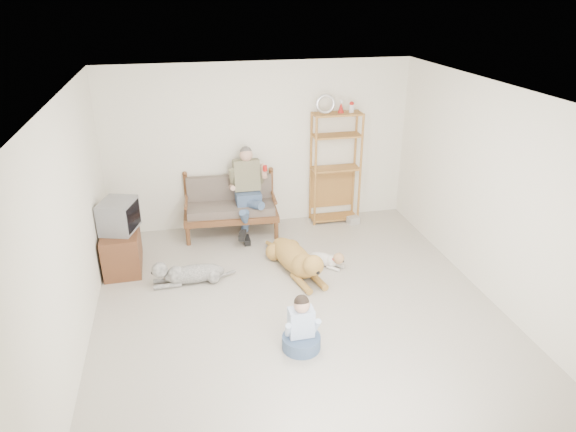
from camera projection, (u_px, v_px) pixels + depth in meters
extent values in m
plane|color=beige|center=(298.00, 310.00, 6.48)|extent=(5.50, 5.50, 0.00)
plane|color=white|center=(300.00, 94.00, 5.38)|extent=(5.50, 5.50, 0.00)
plane|color=white|center=(260.00, 146.00, 8.38)|extent=(5.00, 0.00, 5.00)
plane|color=white|center=(393.00, 370.00, 3.48)|extent=(5.00, 0.00, 5.00)
plane|color=white|center=(70.00, 232.00, 5.44)|extent=(0.00, 5.50, 5.50)
plane|color=white|center=(493.00, 195.00, 6.42)|extent=(0.00, 5.50, 5.50)
cube|color=brown|center=(231.00, 214.00, 8.34)|extent=(1.54, 0.79, 0.10)
cube|color=#6A5B51|center=(231.00, 208.00, 8.29)|extent=(1.41, 0.68, 0.13)
cube|color=#6A5B51|center=(228.00, 189.00, 8.41)|extent=(1.38, 0.20, 0.45)
cylinder|color=brown|center=(227.00, 176.00, 8.38)|extent=(1.40, 0.13, 0.05)
cylinder|color=brown|center=(189.00, 237.00, 8.01)|extent=(0.07, 0.07, 0.30)
cylinder|color=brown|center=(186.00, 204.00, 8.42)|extent=(0.07, 0.07, 0.95)
cylinder|color=brown|center=(277.00, 229.00, 8.29)|extent=(0.07, 0.07, 0.30)
cylinder|color=brown|center=(270.00, 197.00, 8.69)|extent=(0.07, 0.07, 0.95)
cube|color=#476082|center=(248.00, 197.00, 8.29)|extent=(0.40, 0.38, 0.20)
cube|color=#7B7556|center=(247.00, 175.00, 8.23)|extent=(0.41, 0.28, 0.52)
sphere|color=tan|center=(246.00, 155.00, 8.07)|extent=(0.21, 0.21, 0.21)
sphere|color=#534E49|center=(246.00, 152.00, 8.07)|extent=(0.19, 0.19, 0.19)
cylinder|color=#B21712|center=(265.00, 168.00, 8.02)|extent=(0.07, 0.07, 0.09)
cube|color=#B9823A|center=(338.00, 114.00, 8.24)|extent=(0.80, 0.33, 0.03)
torus|color=silver|center=(325.00, 104.00, 8.13)|extent=(0.32, 0.05, 0.32)
cone|color=#B21712|center=(341.00, 108.00, 8.21)|extent=(0.10, 0.10, 0.17)
cylinder|color=#B9823A|center=(315.00, 173.00, 8.40)|extent=(0.04, 0.04, 1.88)
cylinder|color=#B9823A|center=(311.00, 167.00, 8.67)|extent=(0.04, 0.04, 1.88)
cylinder|color=#B9823A|center=(360.00, 170.00, 8.55)|extent=(0.04, 0.04, 1.88)
cylinder|color=#B9823A|center=(354.00, 164.00, 8.83)|extent=(0.04, 0.04, 1.88)
cube|color=beige|center=(353.00, 220.00, 8.82)|extent=(0.22, 0.18, 0.12)
cube|color=brown|center=(122.00, 249.00, 7.35)|extent=(0.52, 0.91, 0.60)
cube|color=brown|center=(103.00, 257.00, 7.11)|extent=(0.03, 0.40, 0.50)
cube|color=brown|center=(106.00, 243.00, 7.50)|extent=(0.03, 0.40, 0.50)
cube|color=slate|center=(119.00, 216.00, 7.12)|extent=(0.56, 0.63, 0.44)
cube|color=black|center=(133.00, 216.00, 7.11)|extent=(0.15, 0.44, 0.35)
cube|color=silver|center=(188.00, 212.00, 8.55)|extent=(0.12, 0.02, 0.08)
ellipsoid|color=#B4813E|center=(293.00, 257.00, 7.38)|extent=(0.65, 1.19, 0.36)
sphere|color=#B4813E|center=(304.00, 266.00, 7.09)|extent=(0.36, 0.36, 0.36)
sphere|color=#B4813E|center=(313.00, 265.00, 6.79)|extent=(0.28, 0.28, 0.28)
ellipsoid|color=#B4813E|center=(318.00, 272.00, 6.70)|extent=(0.17, 0.22, 0.11)
cylinder|color=#B4813E|center=(277.00, 247.00, 7.89)|extent=(0.29, 0.41, 0.06)
ellipsoid|color=#B4813E|center=(306.00, 266.00, 6.77)|extent=(0.08, 0.10, 0.14)
ellipsoid|color=#B4813E|center=(319.00, 263.00, 6.85)|extent=(0.08, 0.10, 0.14)
ellipsoid|color=silver|center=(195.00, 274.00, 7.05)|extent=(0.84, 0.32, 0.25)
sphere|color=silver|center=(176.00, 275.00, 6.98)|extent=(0.25, 0.25, 0.25)
sphere|color=silver|center=(160.00, 270.00, 6.89)|extent=(0.21, 0.21, 0.21)
ellipsoid|color=silver|center=(152.00, 272.00, 6.88)|extent=(0.16, 0.10, 0.08)
cylinder|color=silver|center=(225.00, 274.00, 7.18)|extent=(0.32, 0.16, 0.04)
ellipsoid|color=silver|center=(161.00, 267.00, 6.96)|extent=(0.07, 0.05, 0.11)
ellipsoid|color=silver|center=(162.00, 273.00, 6.83)|extent=(0.07, 0.05, 0.11)
ellipsoid|color=white|center=(323.00, 259.00, 7.50)|extent=(0.46, 0.47, 0.18)
sphere|color=white|center=(332.00, 261.00, 7.42)|extent=(0.18, 0.18, 0.18)
sphere|color=tan|center=(339.00, 258.00, 7.33)|extent=(0.16, 0.16, 0.16)
ellipsoid|color=tan|center=(343.00, 261.00, 7.30)|extent=(0.13, 0.13, 0.06)
cylinder|color=white|center=(310.00, 258.00, 7.64)|extent=(0.18, 0.11, 0.03)
cone|color=tan|center=(336.00, 257.00, 7.28)|extent=(0.05, 0.05, 0.06)
cone|color=tan|center=(340.00, 254.00, 7.36)|extent=(0.05, 0.05, 0.06)
torus|color=#B21712|center=(337.00, 259.00, 7.35)|extent=(0.15, 0.15, 0.02)
cylinder|color=#476082|center=(301.00, 342.00, 5.76)|extent=(0.43, 0.43, 0.16)
cube|color=silver|center=(301.00, 322.00, 5.67)|extent=(0.28, 0.19, 0.34)
sphere|color=tan|center=(302.00, 305.00, 5.56)|extent=(0.18, 0.18, 0.18)
sphere|color=black|center=(302.00, 302.00, 5.55)|extent=(0.17, 0.17, 0.17)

